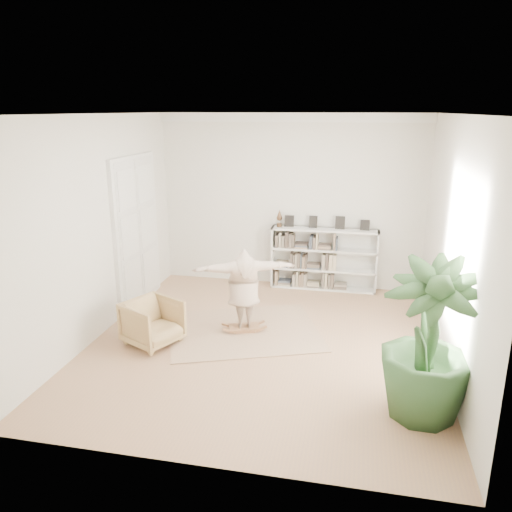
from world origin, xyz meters
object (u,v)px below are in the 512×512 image
at_px(houseplant, 428,341).
at_px(rocker_board, 244,327).
at_px(bookshelf, 323,260).
at_px(armchair, 153,322).
at_px(person, 244,286).

bearing_deg(houseplant, rocker_board, 144.63).
height_order(bookshelf, armchair, bookshelf).
distance_m(rocker_board, houseplant, 3.45).
bearing_deg(person, bookshelf, -136.08).
bearing_deg(houseplant, armchair, 163.76).
height_order(bookshelf, houseplant, houseplant).
bearing_deg(armchair, houseplant, -79.61).
relative_size(rocker_board, person, 0.35).
distance_m(person, houseplant, 3.32).
xyz_separation_m(bookshelf, houseplant, (1.56, -4.36, 0.37)).
distance_m(armchair, houseplant, 4.26).
bearing_deg(bookshelf, armchair, -128.08).
xyz_separation_m(bookshelf, person, (-1.15, -2.43, 0.19)).
relative_size(bookshelf, person, 1.29).
bearing_deg(armchair, person, -34.34).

